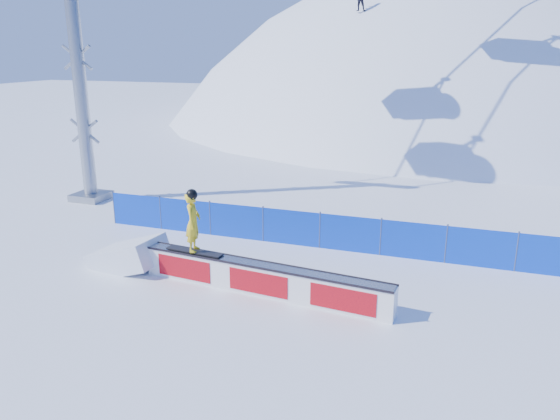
% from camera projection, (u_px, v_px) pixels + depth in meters
% --- Properties ---
extents(ground, '(160.00, 160.00, 0.00)m').
position_uv_depth(ground, '(391.00, 325.00, 13.11)').
color(ground, white).
rests_on(ground, ground).
extents(snow_hill, '(64.00, 64.00, 64.00)m').
position_uv_depth(snow_hill, '(440.00, 293.00, 56.27)').
color(snow_hill, white).
rests_on(snow_hill, ground).
extents(safety_fence, '(22.05, 0.05, 1.30)m').
position_uv_depth(safety_fence, '(413.00, 241.00, 17.01)').
color(safety_fence, '#0839C7').
rests_on(safety_fence, ground).
extents(rail_box, '(7.26, 1.24, 0.87)m').
position_uv_depth(rail_box, '(262.00, 279.00, 14.64)').
color(rail_box, white).
rests_on(rail_box, ground).
extents(snow_ramp, '(2.40, 1.64, 1.42)m').
position_uv_depth(snow_ramp, '(130.00, 266.00, 16.59)').
color(snow_ramp, white).
rests_on(snow_ramp, ground).
extents(snowboarder, '(1.77, 0.69, 1.82)m').
position_uv_depth(snowboarder, '(193.00, 221.00, 15.12)').
color(snowboarder, black).
rests_on(snowboarder, rail_box).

